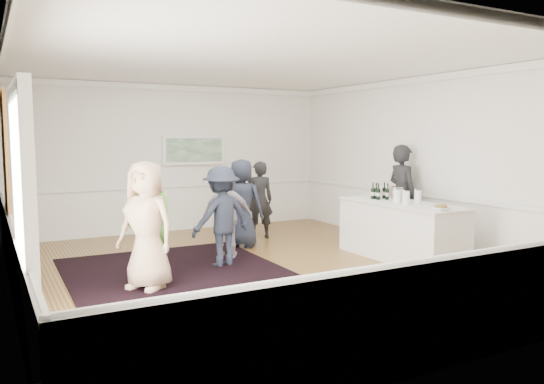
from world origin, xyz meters
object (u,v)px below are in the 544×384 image
guest_dark_b (259,200)px  guest_dark_a (222,216)px  serving_table (401,231)px  guest_green (147,223)px  bartender (402,196)px  ice_bucket (395,195)px  guest_tan (146,226)px  nut_bowl (441,208)px  guest_lilac (228,216)px  guest_navy (242,203)px

guest_dark_b → guest_dark_a: bearing=62.8°
serving_table → guest_green: 4.24m
bartender → ice_bucket: 0.99m
bartender → guest_tan: 5.07m
guest_tan → nut_bowl: size_ratio=6.42×
guest_dark_b → nut_bowl: guest_dark_b is taller
nut_bowl → bartender: bearing=63.5°
ice_bucket → guest_green: bearing=174.5°
serving_table → guest_lilac: (-2.54, 1.49, 0.24)m
ice_bucket → nut_bowl: bearing=-98.2°
guest_dark_a → guest_navy: 1.49m
guest_dark_a → guest_lilac: bearing=-134.5°
guest_green → guest_navy: guest_green is taller
serving_table → guest_dark_a: bearing=160.0°
guest_dark_b → nut_bowl: (1.11, -3.83, 0.22)m
serving_table → bartender: (0.77, 0.83, 0.48)m
bartender → guest_dark_b: bearing=49.0°
guest_navy → ice_bucket: guest_navy is taller
bartender → guest_dark_b: 2.85m
guest_green → guest_navy: 2.77m
guest_navy → ice_bucket: size_ratio=6.39×
guest_lilac → ice_bucket: guest_lilac is taller
serving_table → ice_bucket: 0.63m
guest_dark_b → guest_navy: size_ratio=0.95×
guest_green → guest_dark_b: bearing=119.1°
bartender → ice_bucket: (-0.74, -0.64, 0.12)m
guest_lilac → guest_tan: bearing=62.7°
guest_green → guest_lilac: size_ratio=1.20×
ice_bucket → guest_lilac: bearing=153.3°
guest_tan → guest_navy: size_ratio=1.06×
guest_tan → guest_navy: bearing=93.0°
guest_lilac → guest_dark_b: bearing=-105.8°
guest_dark_a → guest_navy: guest_navy is taller
guest_lilac → guest_dark_b: 1.86m
bartender → guest_dark_a: bartender is taller
serving_table → guest_lilac: size_ratio=1.65×
guest_dark_a → ice_bucket: bearing=153.1°
bartender → guest_dark_a: (-3.62, 0.20, -0.16)m
serving_table → ice_bucket: size_ratio=9.22×
guest_tan → ice_bucket: guest_tan is taller
bartender → guest_dark_b: bartender is taller
guest_lilac → guest_navy: size_ratio=0.87×
guest_lilac → nut_bowl: bearing=162.2°
guest_lilac → guest_navy: guest_navy is taller
bartender → guest_navy: (-2.71, 1.38, -0.13)m
guest_green → guest_dark_b: 3.68m
serving_table → guest_lilac: guest_lilac is taller
guest_tan → guest_green: (0.08, 0.29, -0.01)m
serving_table → guest_tan: (-4.26, 0.30, 0.39)m
serving_table → guest_dark_a: (-2.85, 1.03, 0.32)m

